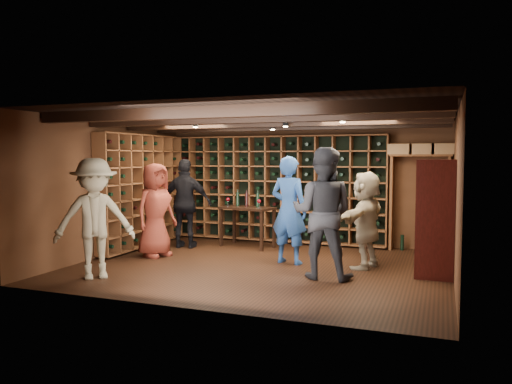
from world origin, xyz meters
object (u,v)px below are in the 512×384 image
at_px(display_cabinet, 435,221).
at_px(tasting_table, 247,211).
at_px(man_blue_shirt, 289,210).
at_px(guest_beige, 366,220).
at_px(man_grey_suit, 323,213).
at_px(guest_khaki, 95,219).
at_px(guest_red_floral, 155,210).
at_px(guest_woman_black, 186,203).

xyz_separation_m(display_cabinet, tasting_table, (-3.58, 1.38, -0.13)).
relative_size(man_blue_shirt, guest_beige, 1.15).
xyz_separation_m(man_grey_suit, guest_khaki, (-3.18, -1.22, -0.08)).
height_order(guest_red_floral, guest_khaki, guest_khaki).
relative_size(man_grey_suit, guest_khaki, 1.09).
distance_m(man_grey_suit, guest_khaki, 3.41).
relative_size(man_blue_shirt, tasting_table, 1.56).
bearing_deg(tasting_table, man_grey_suit, -31.28).
bearing_deg(guest_beige, guest_woman_black, -83.53).
bearing_deg(guest_woman_black, guest_khaki, 78.65).
xyz_separation_m(display_cabinet, guest_beige, (-1.07, 0.30, -0.06)).
height_order(guest_khaki, tasting_table, guest_khaki).
relative_size(man_grey_suit, guest_woman_black, 1.10).
distance_m(man_blue_shirt, guest_beige, 1.29).
distance_m(guest_woman_black, guest_beige, 3.68).
bearing_deg(guest_beige, man_grey_suit, -13.12).
height_order(man_blue_shirt, guest_khaki, man_blue_shirt).
bearing_deg(guest_woman_black, display_cabinet, 159.16).
distance_m(display_cabinet, man_grey_suit, 1.70).
bearing_deg(guest_beige, guest_khaki, -44.32).
bearing_deg(guest_woman_black, man_blue_shirt, 153.50).
xyz_separation_m(man_blue_shirt, man_grey_suit, (0.77, -0.82, 0.06)).
height_order(man_blue_shirt, man_grey_suit, man_grey_suit).
bearing_deg(guest_khaki, display_cabinet, -21.96).
relative_size(display_cabinet, guest_beige, 1.10).
bearing_deg(guest_red_floral, man_grey_suit, -82.52).
relative_size(man_blue_shirt, guest_red_floral, 1.07).
bearing_deg(guest_woman_black, guest_beige, 160.70).
xyz_separation_m(man_blue_shirt, tasting_table, (-1.24, 1.19, -0.19)).
height_order(display_cabinet, man_blue_shirt, man_blue_shirt).
bearing_deg(man_blue_shirt, guest_beige, -162.98).
relative_size(guest_woman_black, guest_khaki, 0.99).
xyz_separation_m(man_blue_shirt, guest_woman_black, (-2.36, 0.69, -0.03)).
height_order(guest_woman_black, guest_beige, guest_woman_black).
height_order(man_grey_suit, guest_khaki, man_grey_suit).
distance_m(guest_khaki, tasting_table, 3.44).
distance_m(guest_red_floral, guest_beige, 3.75).
bearing_deg(guest_beige, display_cabinet, 89.80).
xyz_separation_m(guest_khaki, guest_beige, (3.69, 2.15, -0.11)).
distance_m(man_grey_suit, tasting_table, 2.86).
height_order(man_grey_suit, guest_beige, man_grey_suit).
bearing_deg(man_blue_shirt, guest_woman_black, -4.09).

